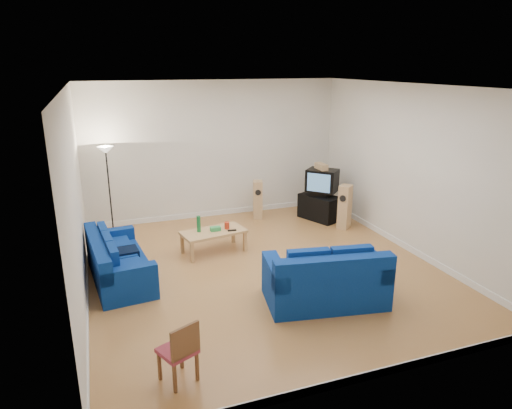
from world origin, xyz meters
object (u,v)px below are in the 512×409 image
object	(u,v)px
sofa_loveseat	(326,283)
coffee_table	(214,233)
sofa_three_seat	(116,264)
tv_stand	(320,207)
television	(322,180)

from	to	relation	value
sofa_loveseat	coffee_table	world-z (taller)	sofa_loveseat
sofa_three_seat	sofa_loveseat	distance (m)	3.54
sofa_three_seat	tv_stand	size ratio (longest dim) A/B	2.20
sofa_three_seat	coffee_table	bearing A→B (deg)	102.12
coffee_table	sofa_loveseat	bearing A→B (deg)	-65.96
sofa_loveseat	tv_stand	distance (m)	4.01
coffee_table	tv_stand	size ratio (longest dim) A/B	1.38
tv_stand	television	world-z (taller)	television
tv_stand	television	distance (m)	0.65
sofa_three_seat	sofa_loveseat	xyz separation A→B (m)	(2.98, -1.90, 0.05)
sofa_loveseat	tv_stand	bearing A→B (deg)	73.74
sofa_three_seat	television	world-z (taller)	television
sofa_three_seat	coffee_table	distance (m)	1.96
tv_stand	sofa_three_seat	bearing A→B (deg)	-93.48
sofa_loveseat	television	bearing A→B (deg)	73.28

